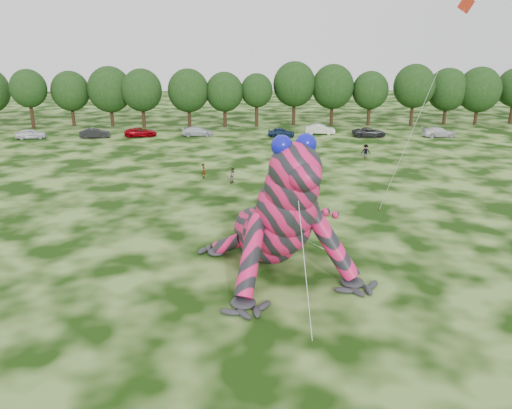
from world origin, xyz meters
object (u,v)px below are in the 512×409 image
at_px(tree_7, 189,98).
at_px(tree_9, 257,100).
at_px(inflatable_gecko, 264,192).
at_px(car_3, 197,131).
at_px(tree_14, 447,96).
at_px(spectator_1, 233,176).
at_px(tree_4, 71,99).
at_px(spectator_0, 204,171).
at_px(tree_3, 30,99).
at_px(spectator_2, 366,151).
at_px(tree_11, 332,95).
at_px(tree_12, 370,98).
at_px(spectator_5, 287,184).
at_px(tree_15, 479,96).
at_px(tree_6, 142,99).
at_px(car_5, 320,129).
at_px(car_4, 281,132).
at_px(car_1, 95,133).
at_px(car_0, 31,134).
at_px(car_2, 141,132).
at_px(flying_kite, 458,23).
at_px(tree_13, 413,95).
at_px(tree_8, 225,100).
at_px(tree_5, 110,97).
at_px(tree_10, 294,94).
at_px(car_7, 439,132).

relative_size(tree_7, tree_9, 1.09).
distance_m(inflatable_gecko, car_3, 45.42).
bearing_deg(tree_14, spectator_1, -134.79).
relative_size(inflatable_gecko, tree_4, 1.98).
bearing_deg(car_3, spectator_0, -175.11).
xyz_separation_m(tree_3, spectator_0, (30.00, -32.69, -3.93)).
height_order(inflatable_gecko, spectator_2, inflatable_gecko).
distance_m(tree_11, spectator_0, 39.26).
xyz_separation_m(tree_12, tree_14, (13.45, 0.98, 0.21)).
bearing_deg(spectator_5, spectator_1, -173.12).
height_order(tree_11, tree_15, tree_11).
distance_m(tree_6, car_5, 29.24).
bearing_deg(tree_3, car_4, -13.25).
relative_size(tree_9, car_1, 2.00).
height_order(tree_11, car_0, tree_11).
relative_size(tree_3, spectator_0, 5.98).
bearing_deg(car_2, car_1, 91.21).
height_order(flying_kite, tree_13, flying_kite).
xyz_separation_m(tree_9, car_5, (9.49, -7.66, -3.60)).
bearing_deg(tree_11, tree_8, -176.16).
bearing_deg(tree_7, inflatable_gecko, -79.68).
relative_size(tree_9, car_3, 1.84).
height_order(tree_3, tree_5, tree_5).
xyz_separation_m(tree_9, car_3, (-9.26, -8.52, -3.65)).
height_order(car_5, spectator_2, spectator_2).
height_order(tree_11, tree_14, tree_11).
xyz_separation_m(tree_3, tree_8, (31.50, -0.08, -0.25)).
relative_size(inflatable_gecko, spectator_1, 11.53).
height_order(tree_4, tree_10, tree_10).
relative_size(tree_14, car_7, 1.87).
relative_size(car_1, spectator_0, 2.74).
xyz_separation_m(spectator_1, spectator_0, (-3.06, 2.04, 0.01)).
bearing_deg(spectator_2, tree_15, 61.84).
height_order(tree_13, car_1, tree_13).
bearing_deg(tree_9, tree_7, -177.22).
bearing_deg(car_3, tree_10, -58.87).
xyz_separation_m(tree_11, tree_13, (13.35, -1.07, 0.03)).
bearing_deg(flying_kite, tree_12, 81.49).
distance_m(tree_15, spectator_1, 54.44).
bearing_deg(flying_kite, spectator_0, 139.74).
bearing_deg(spectator_5, tree_15, 90.87).
xyz_separation_m(car_4, spectator_1, (-7.02, -25.29, 0.10)).
bearing_deg(tree_5, tree_13, -1.49).
height_order(tree_4, car_4, tree_4).
distance_m(flying_kite, tree_5, 62.00).
bearing_deg(spectator_2, spectator_0, -138.76).
distance_m(car_1, car_3, 15.03).
bearing_deg(tree_13, spectator_5, -122.72).
distance_m(tree_7, car_2, 11.26).
height_order(flying_kite, tree_15, flying_kite).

